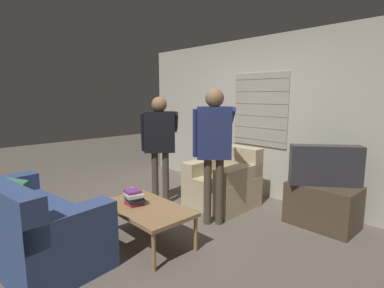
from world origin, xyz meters
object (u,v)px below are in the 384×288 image
object	(u,v)px
couch_blue	(25,224)
armchair_beige	(224,182)
tv	(325,165)
book_stack	(134,197)
coffee_table	(147,210)
person_left_standing	(160,137)
person_right_standing	(214,139)
soda_can	(132,193)
spare_remote	(133,202)

from	to	relation	value
couch_blue	armchair_beige	world-z (taller)	couch_blue
couch_blue	tv	bearing A→B (deg)	50.78
book_stack	coffee_table	bearing A→B (deg)	23.74
armchair_beige	book_stack	xyz separation A→B (m)	(0.07, -1.61, 0.17)
tv	person_left_standing	size ratio (longest dim) A/B	0.48
person_left_standing	person_right_standing	distance (m)	1.06
coffee_table	soda_can	xyz separation A→B (m)	(-0.35, 0.04, 0.10)
armchair_beige	coffee_table	distance (m)	1.56
couch_blue	tv	size ratio (longest dim) A/B	2.48
armchair_beige	coffee_table	world-z (taller)	armchair_beige
couch_blue	book_stack	world-z (taller)	couch_blue
armchair_beige	coffee_table	xyz separation A→B (m)	(0.22, -1.55, 0.04)
book_stack	soda_can	world-z (taller)	book_stack
couch_blue	person_right_standing	bearing A→B (deg)	60.08
couch_blue	coffee_table	xyz separation A→B (m)	(0.66, 1.05, 0.06)
spare_remote	person_right_standing	bearing A→B (deg)	96.70
book_stack	soda_can	size ratio (longest dim) A/B	1.95
book_stack	person_right_standing	bearing A→B (deg)	73.38
couch_blue	armchair_beige	xyz separation A→B (m)	(0.44, 2.60, 0.01)
tv	person_right_standing	world-z (taller)	person_right_standing
person_left_standing	book_stack	bearing A→B (deg)	-102.21
coffee_table	book_stack	distance (m)	0.20
person_right_standing	person_left_standing	bearing A→B (deg)	136.28
armchair_beige	spare_remote	size ratio (longest dim) A/B	6.64
tv	person_right_standing	distance (m)	1.41
tv	soda_can	bearing A→B (deg)	12.32
couch_blue	coffee_table	world-z (taller)	couch_blue
soda_can	spare_remote	world-z (taller)	soda_can
person_right_standing	book_stack	bearing A→B (deg)	-152.69
person_left_standing	armchair_beige	bearing A→B (deg)	-6.80
book_stack	armchair_beige	bearing A→B (deg)	92.47
couch_blue	person_right_standing	xyz separation A→B (m)	(0.80, 1.98, 0.76)
couch_blue	soda_can	size ratio (longest dim) A/B	15.35
couch_blue	coffee_table	size ratio (longest dim) A/B	1.80
armchair_beige	soda_can	xyz separation A→B (m)	(-0.14, -1.51, 0.15)
person_left_standing	person_right_standing	world-z (taller)	person_right_standing
tv	person_left_standing	xyz separation A→B (m)	(-2.04, -1.00, 0.25)
person_left_standing	book_stack	world-z (taller)	person_left_standing
armchair_beige	soda_can	bearing A→B (deg)	83.85
person_left_standing	book_stack	size ratio (longest dim) A/B	6.59
armchair_beige	person_left_standing	xyz separation A→B (m)	(-0.69, -0.67, 0.69)
couch_blue	tv	world-z (taller)	tv
armchair_beige	person_left_standing	world-z (taller)	person_left_standing
tv	couch_blue	bearing A→B (deg)	19.87
tv	spare_remote	world-z (taller)	tv
couch_blue	person_right_standing	size ratio (longest dim) A/B	1.12
person_left_standing	soda_can	bearing A→B (deg)	-107.58
coffee_table	spare_remote	bearing A→B (deg)	-167.95
coffee_table	spare_remote	size ratio (longest dim) A/B	8.01
armchair_beige	book_stack	world-z (taller)	armchair_beige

